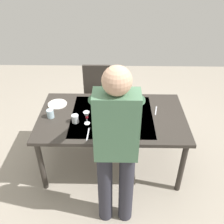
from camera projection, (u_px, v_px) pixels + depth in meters
The scene contains 16 objects.
ground_plane at pixel (112, 162), 3.28m from camera, with size 6.00×6.00×0.00m, color #9E9384.
dining_table at pixel (112, 120), 2.90m from camera, with size 1.67×0.97×0.74m.
chair_near at pixel (97, 93), 3.70m from camera, with size 0.40×0.40×0.91m.
person_server at pixel (116, 145), 2.11m from camera, with size 0.42×0.61×1.69m.
wine_bottle at pixel (103, 94), 3.04m from camera, with size 0.07×0.07×0.30m.
wine_glass_left at pixel (87, 116), 2.68m from camera, with size 0.07×0.07×0.15m.
wine_glass_right at pixel (116, 129), 2.49m from camera, with size 0.07×0.07×0.15m.
water_cup_near_left at pixel (105, 135), 2.50m from camera, with size 0.07×0.07×0.11m, color silver.
water_cup_near_right at pixel (75, 119), 2.73m from camera, with size 0.08×0.08×0.09m, color silver.
water_cup_far_left at pixel (50, 114), 2.81m from camera, with size 0.08×0.08×0.10m, color silver.
water_cup_far_right at pixel (110, 101), 3.03m from camera, with size 0.07×0.07×0.09m, color silver.
serving_bowl_pasta at pixel (125, 108), 2.92m from camera, with size 0.30×0.30×0.07m.
side_bowl_salad at pixel (112, 122), 2.71m from camera, with size 0.18×0.18×0.07m.
dinner_plate_near at pixel (57, 104), 3.05m from camera, with size 0.23×0.23×0.01m, color silver.
table_knife at pixel (88, 134), 2.58m from camera, with size 0.01×0.20×0.01m, color silver.
table_fork at pixel (156, 111), 2.94m from camera, with size 0.01×0.18×0.01m, color silver.
Camera 1 is at (-0.04, 2.33, 2.39)m, focal length 40.42 mm.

